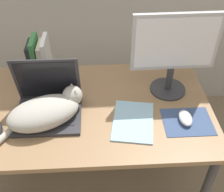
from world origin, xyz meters
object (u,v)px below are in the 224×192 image
object	(u,v)px
laptop	(48,104)
cat	(46,111)
external_monitor	(174,51)
notepad	(133,121)
book_row	(40,59)
computer_mouse	(185,118)

from	to	relation	value
laptop	cat	size ratio (longest dim) A/B	0.77
external_monitor	notepad	distance (m)	0.41
external_monitor	notepad	world-z (taller)	external_monitor
book_row	notepad	xyz separation A→B (m)	(0.50, -0.41, -0.11)
computer_mouse	book_row	distance (m)	0.87
book_row	notepad	world-z (taller)	book_row
laptop	book_row	size ratio (longest dim) A/B	1.32
cat	computer_mouse	bearing A→B (deg)	-3.16
external_monitor	computer_mouse	world-z (taller)	external_monitor
book_row	notepad	distance (m)	0.66
book_row	cat	bearing A→B (deg)	-78.99
laptop	notepad	xyz separation A→B (m)	(0.42, -0.09, -0.05)
external_monitor	book_row	size ratio (longest dim) A/B	1.84
laptop	computer_mouse	bearing A→B (deg)	-8.32
external_monitor	book_row	bearing A→B (deg)	166.16
external_monitor	computer_mouse	xyz separation A→B (m)	(0.04, -0.24, -0.24)
laptop	cat	bearing A→B (deg)	-89.78
external_monitor	notepad	bearing A→B (deg)	-133.17
notepad	cat	bearing A→B (deg)	176.04
external_monitor	computer_mouse	size ratio (longest dim) A/B	4.17
laptop	notepad	size ratio (longest dim) A/B	1.06
laptop	external_monitor	xyz separation A→B (m)	(0.65, 0.14, 0.20)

